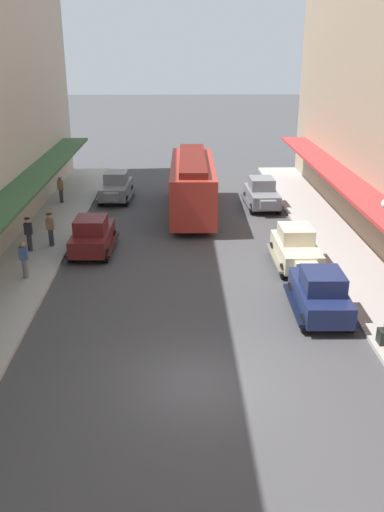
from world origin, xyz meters
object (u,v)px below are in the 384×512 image
at_px(parked_car_1, 296,247).
at_px(pedestrian_4, 24,260).
at_px(parked_car_2, 262,193).
at_px(streetcar, 192,183).
at_px(pedestrian_1, 50,229).
at_px(parked_car_3, 116,186).
at_px(parked_car_4, 320,292).
at_px(parked_car_0, 92,234).
at_px(pedestrian_3, 29,234).
at_px(pedestrian_0, 61,190).

distance_m(parked_car_1, pedestrian_4, 12.06).
height_order(parked_car_2, streetcar, streetcar).
bearing_deg(pedestrian_4, pedestrian_1, 86.36).
relative_size(parked_car_3, pedestrian_4, 2.63).
bearing_deg(parked_car_4, parked_car_0, 144.14).
distance_m(streetcar, pedestrian_3, 10.44).
height_order(parked_car_4, pedestrian_1, parked_car_4).
xyz_separation_m(pedestrian_1, pedestrian_4, (-0.26, -4.01, -0.02)).
distance_m(parked_car_4, pedestrian_4, 12.40).
bearing_deg(pedestrian_3, streetcar, 38.84).
height_order(pedestrian_0, pedestrian_4, same).
relative_size(parked_car_4, pedestrian_3, 2.57).
relative_size(parked_car_0, parked_car_3, 0.99).
distance_m(parked_car_4, pedestrian_1, 13.84).
distance_m(parked_car_3, pedestrian_1, 9.31).
xyz_separation_m(pedestrian_0, pedestrian_4, (0.81, -12.01, 0.00)).
bearing_deg(parked_car_4, pedestrian_1, 147.32).
bearing_deg(parked_car_0, streetcar, 51.82).
xyz_separation_m(parked_car_1, streetcar, (-4.51, 8.42, 0.96)).
bearing_deg(parked_car_4, pedestrian_4, 163.80).
xyz_separation_m(parked_car_2, pedestrian_4, (-11.81, -11.06, 0.05)).
bearing_deg(parked_car_2, parked_car_4, -89.61).
height_order(parked_car_3, parked_car_4, same).
xyz_separation_m(parked_car_0, streetcar, (5.05, 6.42, 0.96)).
relative_size(streetcar, pedestrian_0, 5.88).
height_order(pedestrian_1, pedestrian_3, same).
xyz_separation_m(parked_car_0, parked_car_2, (9.40, 7.65, 0.00)).
height_order(streetcar, pedestrian_3, streetcar).
relative_size(pedestrian_3, pedestrian_4, 1.02).
bearing_deg(parked_car_0, parked_car_3, 89.07).
bearing_deg(pedestrian_1, parked_car_1, -12.55).
bearing_deg(pedestrian_1, parked_car_4, -32.68).
bearing_deg(streetcar, parked_car_1, -61.81).
relative_size(parked_car_1, streetcar, 0.44).
distance_m(pedestrian_0, pedestrian_4, 12.04).
relative_size(pedestrian_0, pedestrian_3, 0.98).
bearing_deg(pedestrian_0, parked_car_2, -4.33).
bearing_deg(streetcar, pedestrian_4, -127.21).
bearing_deg(streetcar, parked_car_0, -128.18).
bearing_deg(pedestrian_3, parked_car_2, 31.91).
bearing_deg(streetcar, pedestrian_1, -141.10).
bearing_deg(parked_car_4, parked_car_3, 119.52).
relative_size(pedestrian_1, pedestrian_4, 1.02).
distance_m(parked_car_1, pedestrian_0, 16.61).
xyz_separation_m(parked_car_1, parked_car_2, (-0.17, 9.65, 0.00)).
distance_m(streetcar, pedestrian_4, 12.37).
bearing_deg(streetcar, pedestrian_0, 165.21).
bearing_deg(pedestrian_0, pedestrian_1, -82.41).
bearing_deg(parked_car_0, pedestrian_1, 164.22).
bearing_deg(parked_car_3, pedestrian_4, -101.14).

